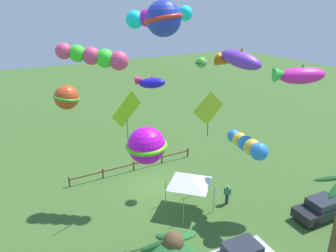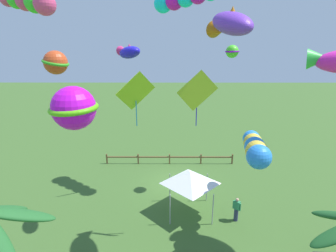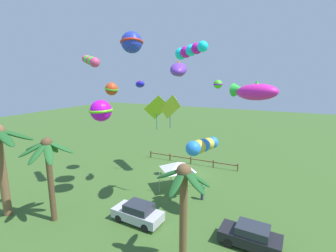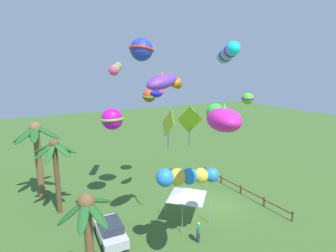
{
  "view_description": "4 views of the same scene",
  "coord_description": "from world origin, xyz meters",
  "px_view_note": "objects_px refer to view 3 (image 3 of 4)",
  "views": [
    {
      "loc": [
        10.75,
        21.25,
        14.69
      ],
      "look_at": [
        1.04,
        3.76,
        6.97
      ],
      "focal_mm": 35.12,
      "sensor_mm": 36.0,
      "label": 1
    },
    {
      "loc": [
        0.6,
        18.73,
        10.57
      ],
      "look_at": [
        0.64,
        4.78,
        6.28
      ],
      "focal_mm": 27.98,
      "sensor_mm": 36.0,
      "label": 2
    },
    {
      "loc": [
        -9.63,
        24.42,
        10.97
      ],
      "look_at": [
        0.1,
        3.99,
        6.36
      ],
      "focal_mm": 26.19,
      "sensor_mm": 36.0,
      "label": 3
    },
    {
      "loc": [
        -17.59,
        15.17,
        12.32
      ],
      "look_at": [
        -0.02,
        5.09,
        8.0
      ],
      "focal_mm": 28.78,
      "sensor_mm": 36.0,
      "label": 4
    }
  ],
  "objects_px": {
    "palm_tree_1": "(184,194)",
    "kite_ball_1": "(132,42)",
    "kite_tube_10": "(190,51)",
    "kite_tube_9": "(91,61)",
    "kite_ball_0": "(101,111)",
    "kite_fish_2": "(140,84)",
    "kite_fish_6": "(254,92)",
    "festival_tent": "(177,166)",
    "palm_tree_0": "(48,158)",
    "parked_car_0": "(251,236)",
    "parked_car_1": "(138,213)",
    "kite_diamond_11": "(170,107)",
    "kite_tube_4": "(202,146)",
    "kite_ball_5": "(112,89)",
    "kite_fish_7": "(179,70)",
    "kite_ball_8": "(218,84)",
    "spectator_0": "(202,191)",
    "kite_diamond_3": "(157,108)"
  },
  "relations": [
    {
      "from": "kite_tube_4",
      "to": "kite_fish_7",
      "type": "distance_m",
      "value": 6.33
    },
    {
      "from": "kite_fish_6",
      "to": "kite_fish_7",
      "type": "relative_size",
      "value": 1.17
    },
    {
      "from": "kite_tube_4",
      "to": "kite_ball_5",
      "type": "height_order",
      "value": "kite_ball_5"
    },
    {
      "from": "kite_fish_6",
      "to": "kite_ball_8",
      "type": "distance_m",
      "value": 7.07
    },
    {
      "from": "festival_tent",
      "to": "kite_ball_1",
      "type": "bearing_deg",
      "value": 34.55
    },
    {
      "from": "spectator_0",
      "to": "kite_tube_10",
      "type": "xyz_separation_m",
      "value": [
        3.32,
        -5.01,
        12.74
      ]
    },
    {
      "from": "kite_tube_4",
      "to": "kite_fish_2",
      "type": "bearing_deg",
      "value": -11.32
    },
    {
      "from": "kite_tube_4",
      "to": "kite_ball_5",
      "type": "bearing_deg",
      "value": -14.06
    },
    {
      "from": "palm_tree_1",
      "to": "spectator_0",
      "type": "xyz_separation_m",
      "value": [
        1.34,
        -7.95,
        -3.68
      ]
    },
    {
      "from": "spectator_0",
      "to": "kite_ball_1",
      "type": "height_order",
      "value": "kite_ball_1"
    },
    {
      "from": "kite_ball_0",
      "to": "kite_fish_2",
      "type": "xyz_separation_m",
      "value": [
        -1.91,
        -3.36,
        2.2
      ]
    },
    {
      "from": "parked_car_1",
      "to": "kite_diamond_11",
      "type": "relative_size",
      "value": 1.38
    },
    {
      "from": "palm_tree_1",
      "to": "kite_ball_1",
      "type": "xyz_separation_m",
      "value": [
        7.53,
        -6.57,
        9.3
      ]
    },
    {
      "from": "parked_car_1",
      "to": "kite_tube_4",
      "type": "height_order",
      "value": "kite_tube_4"
    },
    {
      "from": "kite_ball_5",
      "to": "kite_diamond_11",
      "type": "height_order",
      "value": "kite_ball_5"
    },
    {
      "from": "kite_fish_2",
      "to": "kite_tube_10",
      "type": "bearing_deg",
      "value": -120.99
    },
    {
      "from": "palm_tree_0",
      "to": "parked_car_0",
      "type": "distance_m",
      "value": 15.19
    },
    {
      "from": "spectator_0",
      "to": "kite_ball_0",
      "type": "distance_m",
      "value": 11.47
    },
    {
      "from": "kite_ball_1",
      "to": "kite_diamond_11",
      "type": "height_order",
      "value": "kite_ball_1"
    },
    {
      "from": "parked_car_0",
      "to": "kite_ball_8",
      "type": "relative_size",
      "value": 3.22
    },
    {
      "from": "kite_ball_0",
      "to": "kite_ball_1",
      "type": "relative_size",
      "value": 1.02
    },
    {
      "from": "kite_ball_0",
      "to": "kite_fish_6",
      "type": "bearing_deg",
      "value": -172.38
    },
    {
      "from": "kite_ball_1",
      "to": "kite_diamond_11",
      "type": "distance_m",
      "value": 6.43
    },
    {
      "from": "kite_ball_0",
      "to": "kite_diamond_3",
      "type": "height_order",
      "value": "same"
    },
    {
      "from": "kite_ball_5",
      "to": "kite_fish_7",
      "type": "relative_size",
      "value": 0.55
    },
    {
      "from": "kite_tube_4",
      "to": "palm_tree_0",
      "type": "bearing_deg",
      "value": 34.68
    },
    {
      "from": "festival_tent",
      "to": "kite_fish_7",
      "type": "height_order",
      "value": "kite_fish_7"
    },
    {
      "from": "palm_tree_1",
      "to": "kite_tube_10",
      "type": "height_order",
      "value": "kite_tube_10"
    },
    {
      "from": "palm_tree_0",
      "to": "kite_tube_10",
      "type": "relative_size",
      "value": 1.58
    },
    {
      "from": "parked_car_0",
      "to": "kite_diamond_11",
      "type": "xyz_separation_m",
      "value": [
        7.55,
        -3.72,
        7.61
      ]
    },
    {
      "from": "parked_car_1",
      "to": "kite_ball_1",
      "type": "bearing_deg",
      "value": -55.24
    },
    {
      "from": "festival_tent",
      "to": "kite_fish_2",
      "type": "relative_size",
      "value": 1.49
    },
    {
      "from": "palm_tree_1",
      "to": "parked_car_1",
      "type": "xyz_separation_m",
      "value": [
        4.72,
        -2.53,
        -3.75
      ]
    },
    {
      "from": "kite_fish_7",
      "to": "kite_fish_2",
      "type": "bearing_deg",
      "value": -22.19
    },
    {
      "from": "palm_tree_1",
      "to": "kite_ball_8",
      "type": "bearing_deg",
      "value": -83.71
    },
    {
      "from": "palm_tree_1",
      "to": "parked_car_1",
      "type": "distance_m",
      "value": 6.54
    },
    {
      "from": "festival_tent",
      "to": "kite_tube_9",
      "type": "bearing_deg",
      "value": 23.26
    },
    {
      "from": "kite_tube_4",
      "to": "kite_fish_6",
      "type": "height_order",
      "value": "kite_fish_6"
    },
    {
      "from": "kite_diamond_3",
      "to": "kite_fish_2",
      "type": "bearing_deg",
      "value": 92.54
    },
    {
      "from": "kite_fish_7",
      "to": "kite_tube_9",
      "type": "bearing_deg",
      "value": 1.77
    },
    {
      "from": "kite_tube_10",
      "to": "kite_ball_5",
      "type": "bearing_deg",
      "value": 25.43
    },
    {
      "from": "palm_tree_0",
      "to": "kite_ball_8",
      "type": "height_order",
      "value": "kite_ball_8"
    },
    {
      "from": "spectator_0",
      "to": "festival_tent",
      "type": "xyz_separation_m",
      "value": [
        2.85,
        -0.92,
        1.65
      ]
    },
    {
      "from": "kite_tube_10",
      "to": "kite_tube_9",
      "type": "bearing_deg",
      "value": 46.72
    },
    {
      "from": "parked_car_1",
      "to": "kite_tube_4",
      "type": "xyz_separation_m",
      "value": [
        -3.68,
        -4.1,
        4.71
      ]
    },
    {
      "from": "kite_diamond_11",
      "to": "palm_tree_0",
      "type": "bearing_deg",
      "value": 47.17
    },
    {
      "from": "kite_tube_10",
      "to": "kite_fish_7",
      "type": "bearing_deg",
      "value": 103.97
    },
    {
      "from": "kite_fish_7",
      "to": "spectator_0",
      "type": "bearing_deg",
      "value": -129.47
    },
    {
      "from": "spectator_0",
      "to": "kite_ball_8",
      "type": "relative_size",
      "value": 1.28
    },
    {
      "from": "kite_tube_10",
      "to": "kite_fish_6",
      "type": "bearing_deg",
      "value": 137.42
    }
  ]
}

